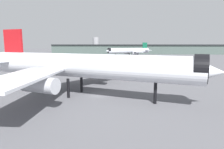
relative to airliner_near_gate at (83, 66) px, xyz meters
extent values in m
plane|color=#56565B|center=(3.33, -0.53, -7.14)|extent=(900.00, 900.00, 0.00)
cylinder|color=silver|center=(0.37, -0.14, 0.13)|extent=(51.00, 24.09, 5.59)
cone|color=silver|center=(24.86, -9.58, 0.13)|extent=(7.71, 7.32, 5.48)
cone|color=silver|center=(-24.12, 9.29, 0.13)|extent=(8.69, 7.57, 5.31)
cylinder|color=black|center=(23.82, -9.18, 0.55)|extent=(4.38, 6.17, 5.65)
cube|color=silver|center=(1.84, 14.94, -0.57)|extent=(21.41, 23.63, 0.45)
cylinder|color=#B7BAC1|center=(2.00, 11.85, -2.42)|extent=(7.96, 5.51, 3.07)
cube|color=silver|center=(-8.66, -12.32, -0.57)|extent=(9.65, 24.04, 0.45)
cylinder|color=#B7BAC1|center=(-6.46, -10.13, -2.42)|extent=(7.96, 5.51, 3.07)
cube|color=red|center=(-20.20, 7.78, 4.60)|extent=(6.08, 2.79, 8.95)
cube|color=silver|center=(-18.98, 13.87, 0.69)|extent=(7.81, 10.52, 0.34)
cylinder|color=black|center=(16.05, -6.18, -4.90)|extent=(0.67, 0.67, 4.47)
cylinder|color=black|center=(-1.02, 3.54, -4.90)|extent=(0.67, 0.67, 4.47)
cylinder|color=black|center=(-3.13, -1.94, -4.90)|extent=(0.67, 0.67, 4.47)
cylinder|color=silver|center=(19.09, 137.02, -1.12)|extent=(38.56, 19.78, 4.63)
cone|color=silver|center=(0.71, 129.26, -1.12)|extent=(6.45, 6.16, 4.54)
cone|color=silver|center=(37.47, 144.77, -1.12)|extent=(7.25, 6.39, 4.40)
cylinder|color=black|center=(1.56, 129.62, -0.78)|extent=(3.74, 5.12, 4.67)
cube|color=silver|center=(26.33, 127.82, -1.70)|extent=(7.89, 18.43, 0.37)
cylinder|color=#B7BAC1|center=(24.61, 129.43, -3.23)|extent=(6.14, 4.52, 2.55)
cube|color=silver|center=(17.55, 148.63, -1.70)|extent=(16.58, 17.75, 0.37)
cylinder|color=#B7BAC1|center=(17.51, 146.27, -3.23)|extent=(6.14, 4.52, 2.55)
cube|color=#0F5138|center=(34.53, 143.53, 2.58)|extent=(4.59, 2.29, 7.41)
cube|color=silver|center=(37.11, 139.47, -0.66)|extent=(6.10, 8.01, 0.28)
cube|color=silver|center=(33.42, 148.22, -0.66)|extent=(6.10, 8.01, 0.28)
cylinder|color=black|center=(7.32, 132.05, -5.29)|extent=(0.56, 0.56, 3.70)
cylinder|color=black|center=(21.87, 135.55, -5.29)|extent=(0.56, 0.56, 3.70)
cylinder|color=black|center=(19.98, 140.03, -5.29)|extent=(0.56, 0.56, 3.70)
cube|color=#475651|center=(38.82, 202.19, -2.01)|extent=(221.30, 36.91, 10.27)
cube|color=#232628|center=(38.82, 202.19, 3.73)|extent=(221.45, 39.10, 1.20)
cylinder|color=#939399|center=(-17.77, 206.05, 3.02)|extent=(7.91, 7.91, 20.32)
cube|color=black|center=(15.39, 32.44, -6.52)|extent=(5.81, 5.08, 0.35)
cube|color=red|center=(14.05, 33.41, -5.54)|extent=(3.13, 3.15, 1.60)
cube|color=#1E2D38|center=(13.25, 33.99, -5.22)|extent=(1.20, 1.61, 0.80)
cube|color=red|center=(16.19, 31.86, -5.24)|extent=(4.02, 3.80, 2.20)
cylinder|color=black|center=(13.16, 32.63, -6.69)|extent=(0.89, 0.75, 0.90)
cylinder|color=black|center=(14.50, 34.50, -6.69)|extent=(0.89, 0.75, 0.90)
cylinder|color=black|center=(16.28, 30.38, -6.69)|extent=(0.89, 0.75, 0.90)
cylinder|color=black|center=(17.62, 32.25, -6.69)|extent=(0.89, 0.75, 0.90)
cube|color=black|center=(27.15, 24.46, -6.64)|extent=(2.76, 3.57, 0.30)
cube|color=#232833|center=(27.54, 23.58, -5.89)|extent=(1.98, 1.82, 1.20)
cube|color=#1E2D38|center=(27.77, 23.05, -5.65)|extent=(1.26, 0.62, 0.60)
cube|color=#232833|center=(26.92, 24.98, -6.04)|extent=(2.24, 2.40, 0.90)
cylinder|color=black|center=(28.34, 23.76, -6.79)|extent=(0.54, 0.75, 0.70)
cylinder|color=black|center=(26.87, 23.11, -6.79)|extent=(0.54, 0.75, 0.70)
cylinder|color=black|center=(27.43, 25.80, -6.79)|extent=(0.54, 0.75, 0.70)
cylinder|color=black|center=(25.97, 25.16, -6.79)|extent=(0.54, 0.75, 0.70)
cone|color=#F2600C|center=(27.95, 17.08, -6.76)|extent=(0.61, 0.61, 0.77)
camera|label=1|loc=(7.98, -46.80, 5.27)|focal=32.12mm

